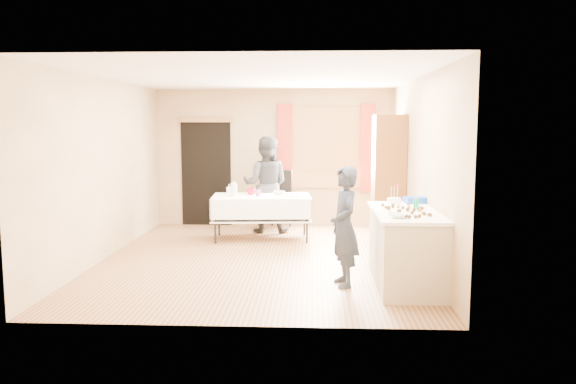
{
  "coord_description": "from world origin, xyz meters",
  "views": [
    {
      "loc": [
        0.77,
        -7.95,
        1.94
      ],
      "look_at": [
        0.4,
        0.0,
        0.98
      ],
      "focal_mm": 35.0,
      "sensor_mm": 36.0,
      "label": 1
    }
  ],
  "objects_px": {
    "party_table": "(261,213)",
    "counter": "(406,248)",
    "cabinet": "(388,179)",
    "woman": "(266,184)",
    "girl": "(344,227)",
    "chair": "(277,211)"
  },
  "relations": [
    {
      "from": "counter",
      "to": "party_table",
      "type": "xyz_separation_m",
      "value": [
        -2.0,
        2.63,
        -0.01
      ]
    },
    {
      "from": "chair",
      "to": "party_table",
      "type": "bearing_deg",
      "value": -78.35
    },
    {
      "from": "woman",
      "to": "chair",
      "type": "bearing_deg",
      "value": -108.83
    },
    {
      "from": "party_table",
      "to": "woman",
      "type": "distance_m",
      "value": 0.78
    },
    {
      "from": "girl",
      "to": "woman",
      "type": "height_order",
      "value": "woman"
    },
    {
      "from": "cabinet",
      "to": "woman",
      "type": "relative_size",
      "value": 1.21
    },
    {
      "from": "cabinet",
      "to": "party_table",
      "type": "xyz_separation_m",
      "value": [
        -2.1,
        0.15,
        -0.6
      ]
    },
    {
      "from": "party_table",
      "to": "chair",
      "type": "height_order",
      "value": "chair"
    },
    {
      "from": "party_table",
      "to": "woman",
      "type": "bearing_deg",
      "value": 83.79
    },
    {
      "from": "party_table",
      "to": "counter",
      "type": "bearing_deg",
      "value": -57.25
    },
    {
      "from": "counter",
      "to": "chair",
      "type": "xyz_separation_m",
      "value": [
        -1.8,
        3.72,
        -0.13
      ]
    },
    {
      "from": "counter",
      "to": "party_table",
      "type": "relative_size",
      "value": 0.97
    },
    {
      "from": "cabinet",
      "to": "girl",
      "type": "height_order",
      "value": "cabinet"
    },
    {
      "from": "counter",
      "to": "party_table",
      "type": "height_order",
      "value": "counter"
    },
    {
      "from": "party_table",
      "to": "girl",
      "type": "distance_m",
      "value": 2.99
    },
    {
      "from": "cabinet",
      "to": "counter",
      "type": "bearing_deg",
      "value": -92.31
    },
    {
      "from": "girl",
      "to": "counter",
      "type": "bearing_deg",
      "value": 82.35
    },
    {
      "from": "chair",
      "to": "cabinet",
      "type": "bearing_deg",
      "value": -11.0
    },
    {
      "from": "girl",
      "to": "woman",
      "type": "relative_size",
      "value": 0.84
    },
    {
      "from": "counter",
      "to": "girl",
      "type": "relative_size",
      "value": 1.15
    },
    {
      "from": "counter",
      "to": "girl",
      "type": "distance_m",
      "value": 0.8
    },
    {
      "from": "counter",
      "to": "party_table",
      "type": "bearing_deg",
      "value": 127.23
    }
  ]
}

